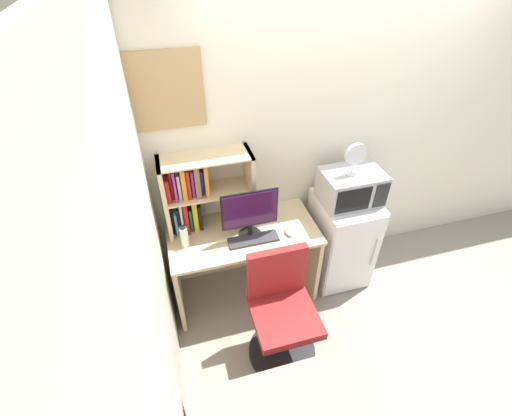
# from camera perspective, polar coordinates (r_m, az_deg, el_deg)

# --- Properties ---
(wall_back) EXTENTS (6.40, 0.04, 2.60)m
(wall_back) POSITION_cam_1_polar(r_m,az_deg,el_deg) (3.34, 19.56, 11.27)
(wall_back) COLOR silver
(wall_back) RESTS_ON ground_plane
(wall_left) EXTENTS (0.04, 4.40, 2.60)m
(wall_left) POSITION_cam_1_polar(r_m,az_deg,el_deg) (1.63, -15.78, -23.87)
(wall_left) COLOR silver
(wall_left) RESTS_ON ground_plane
(desk) EXTENTS (1.22, 0.61, 0.76)m
(desk) POSITION_cam_1_polar(r_m,az_deg,el_deg) (3.06, -1.97, -7.09)
(desk) COLOR beige
(desk) RESTS_ON ground_plane
(hutch_bookshelf) EXTENTS (0.70, 0.26, 0.64)m
(hutch_bookshelf) POSITION_cam_1_polar(r_m,az_deg,el_deg) (2.79, -9.78, 2.57)
(hutch_bookshelf) COLOR beige
(hutch_bookshelf) RESTS_ON desk
(monitor) EXTENTS (0.45, 0.19, 0.43)m
(monitor) POSITION_cam_1_polar(r_m,az_deg,el_deg) (2.71, -0.99, -0.74)
(monitor) COLOR black
(monitor) RESTS_ON desk
(keyboard) EXTENTS (0.40, 0.12, 0.02)m
(keyboard) POSITION_cam_1_polar(r_m,az_deg,el_deg) (2.82, -0.44, -5.08)
(keyboard) COLOR #333338
(keyboard) RESTS_ON desk
(computer_mouse) EXTENTS (0.07, 0.11, 0.04)m
(computer_mouse) POSITION_cam_1_polar(r_m,az_deg,el_deg) (2.88, 5.30, -3.80)
(computer_mouse) COLOR silver
(computer_mouse) RESTS_ON desk
(water_bottle) EXTENTS (0.06, 0.06, 0.19)m
(water_bottle) POSITION_cam_1_polar(r_m,az_deg,el_deg) (2.78, -11.43, -4.51)
(water_bottle) COLOR silver
(water_bottle) RESTS_ON desk
(mini_fridge) EXTENTS (0.49, 0.55, 0.89)m
(mini_fridge) POSITION_cam_1_polar(r_m,az_deg,el_deg) (3.38, 13.42, -4.87)
(mini_fridge) COLOR white
(mini_fridge) RESTS_ON ground_plane
(microwave) EXTENTS (0.49, 0.35, 0.28)m
(microwave) POSITION_cam_1_polar(r_m,az_deg,el_deg) (3.02, 14.99, 3.27)
(microwave) COLOR #ADADB2
(microwave) RESTS_ON mini_fridge
(desk_fan) EXTENTS (0.18, 0.11, 0.27)m
(desk_fan) POSITION_cam_1_polar(r_m,az_deg,el_deg) (2.86, 15.62, 7.91)
(desk_fan) COLOR silver
(desk_fan) RESTS_ON microwave
(desk_chair) EXTENTS (0.53, 0.53, 0.96)m
(desk_chair) POSITION_cam_1_polar(r_m,az_deg,el_deg) (2.79, 4.11, -16.75)
(desk_chair) COLOR black
(desk_chair) RESTS_ON ground_plane
(wall_corkboard) EXTENTS (0.61, 0.02, 0.52)m
(wall_corkboard) POSITION_cam_1_polar(r_m,az_deg,el_deg) (2.53, -15.59, 17.45)
(wall_corkboard) COLOR tan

